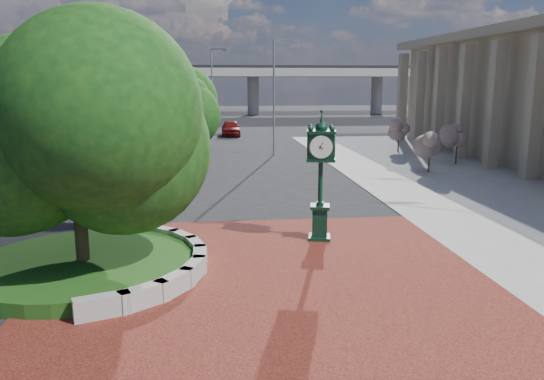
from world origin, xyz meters
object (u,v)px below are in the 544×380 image
(parked_car, at_px, (231,128))
(street_lamp_near, at_px, (277,88))
(post_clock, at_px, (321,171))
(street_lamp_far, at_px, (214,83))

(parked_car, xyz_separation_m, street_lamp_near, (2.80, -14.13, 4.00))
(post_clock, bearing_deg, parked_car, 92.94)
(post_clock, height_order, street_lamp_near, street_lamp_near)
(street_lamp_near, distance_m, street_lamp_far, 20.78)
(post_clock, relative_size, street_lamp_far, 0.50)
(street_lamp_near, bearing_deg, post_clock, -92.78)
(post_clock, relative_size, parked_car, 0.96)
(street_lamp_near, height_order, street_lamp_far, street_lamp_far)
(post_clock, height_order, street_lamp_far, street_lamp_far)
(post_clock, distance_m, street_lamp_far, 41.26)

